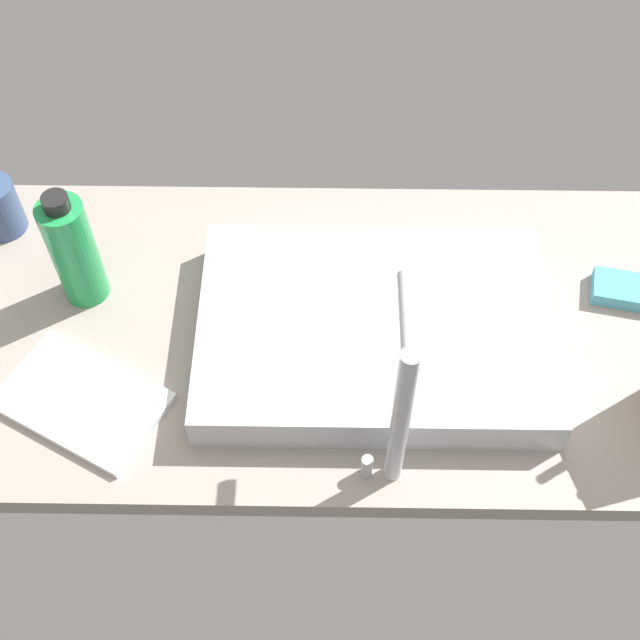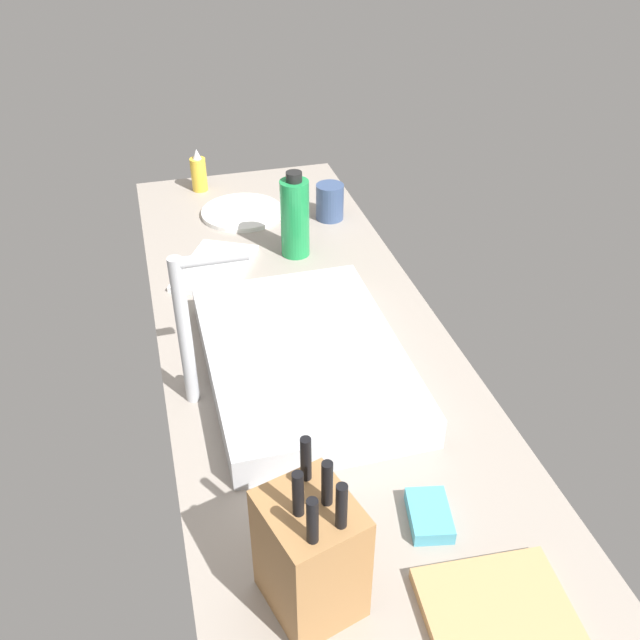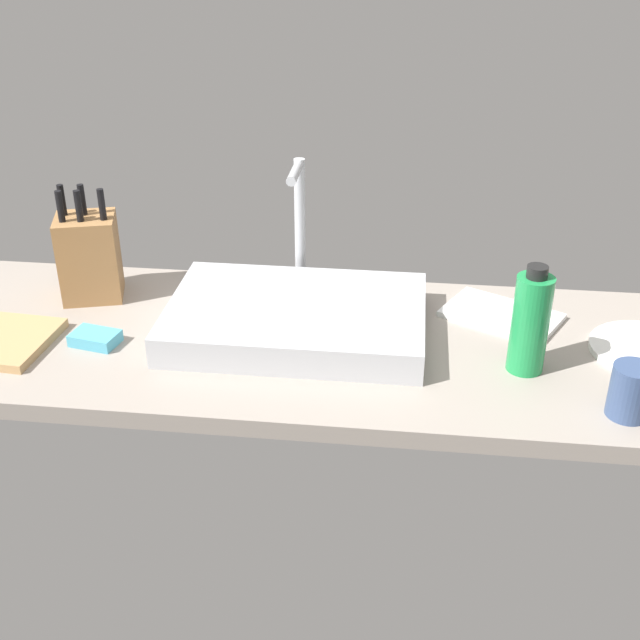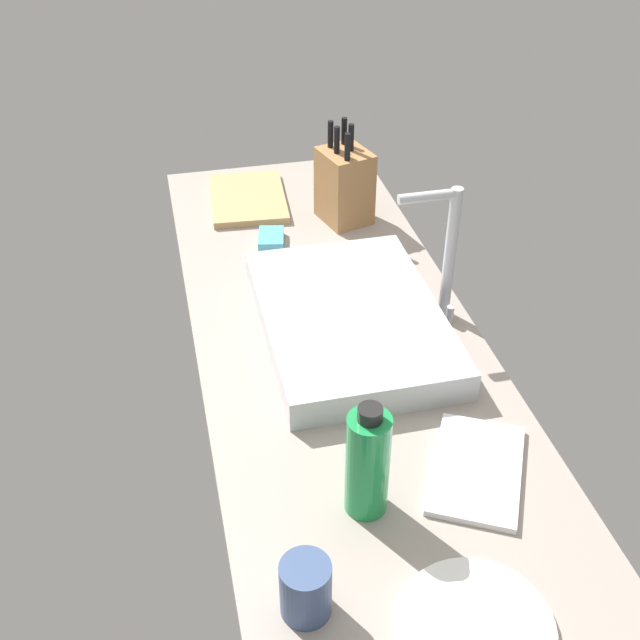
% 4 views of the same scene
% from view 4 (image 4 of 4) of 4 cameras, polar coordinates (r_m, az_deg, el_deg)
% --- Properties ---
extents(countertop_slab, '(1.78, 0.58, 0.04)m').
position_cam_4_polar(countertop_slab, '(1.55, 1.87, -3.09)').
color(countertop_slab, gray).
rests_on(countertop_slab, ground).
extents(sink_basin, '(0.51, 0.35, 0.06)m').
position_cam_4_polar(sink_basin, '(1.57, 2.24, -0.01)').
color(sink_basin, '#B7BABF').
rests_on(sink_basin, countertop_slab).
extents(faucet, '(0.06, 0.13, 0.29)m').
position_cam_4_polar(faucet, '(1.57, 9.25, 5.45)').
color(faucet, '#B7BABF').
rests_on(faucet, countertop_slab).
extents(knife_block, '(0.15, 0.14, 0.25)m').
position_cam_4_polar(knife_block, '(1.95, 1.82, 9.93)').
color(knife_block, '#9E7042').
rests_on(knife_block, countertop_slab).
extents(cutting_board, '(0.29, 0.21, 0.02)m').
position_cam_4_polar(cutting_board, '(2.08, -5.33, 8.93)').
color(cutting_board, tan).
rests_on(cutting_board, countertop_slab).
extents(water_bottle, '(0.07, 0.07, 0.21)m').
position_cam_4_polar(water_bottle, '(1.19, 3.53, -10.47)').
color(water_bottle, '#1E8E47').
rests_on(water_bottle, countertop_slab).
extents(dinner_plate, '(0.22, 0.22, 0.01)m').
position_cam_4_polar(dinner_plate, '(1.15, 11.44, -21.29)').
color(dinner_plate, white).
rests_on(dinner_plate, countertop_slab).
extents(dish_towel, '(0.27, 0.23, 0.01)m').
position_cam_4_polar(dish_towel, '(1.33, 11.49, -10.73)').
color(dish_towel, white).
rests_on(dish_towel, countertop_slab).
extents(coffee_mug, '(0.07, 0.07, 0.09)m').
position_cam_4_polar(coffee_mug, '(1.12, -1.07, -19.20)').
color(coffee_mug, '#384C75').
rests_on(coffee_mug, countertop_slab).
extents(dish_sponge, '(0.10, 0.08, 0.02)m').
position_cam_4_polar(dish_sponge, '(1.88, -3.62, 5.99)').
color(dish_sponge, '#4CA3BC').
rests_on(dish_sponge, countertop_slab).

